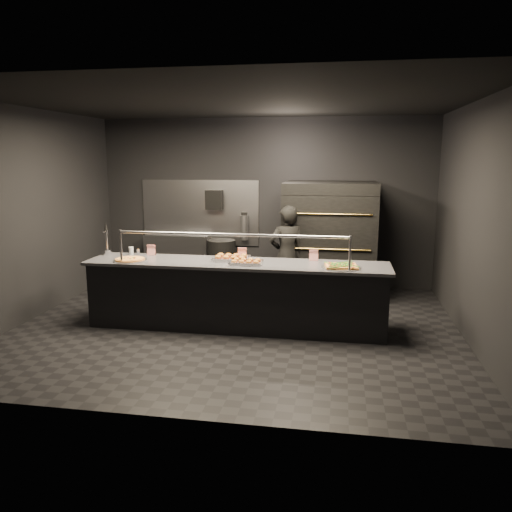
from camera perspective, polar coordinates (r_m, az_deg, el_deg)
name	(u,v)px	position (r m, az deg, el deg)	size (l,w,h in m)	color
room	(235,219)	(6.68, -2.45, 4.23)	(6.04, 6.00, 3.00)	black
service_counter	(236,295)	(6.83, -2.27, -4.44)	(4.10, 0.78, 1.37)	black
pizza_oven	(329,239)	(8.45, 8.39, 1.96)	(1.50, 1.23, 1.91)	black
prep_shelf	(178,258)	(9.43, -8.90, -0.28)	(1.20, 0.35, 0.90)	#99999E
towel_dispenser	(214,200)	(9.15, -4.78, 6.42)	(0.30, 0.20, 0.35)	black
fire_extinguisher	(244,227)	(9.09, -1.35, 3.32)	(0.14, 0.14, 0.51)	#B2B2B7
beer_tap	(107,245)	(7.52, -16.68, 1.19)	(0.13, 0.18, 0.49)	silver
round_pizza	(130,260)	(7.02, -14.21, -0.39)	(0.46, 0.46, 0.03)	silver
slider_tray_a	(231,258)	(6.88, -2.87, -0.17)	(0.56, 0.48, 0.08)	silver
slider_tray_b	(246,262)	(6.61, -1.14, -0.67)	(0.46, 0.36, 0.07)	silver
square_pizza	(341,266)	(6.47, 9.71, -1.16)	(0.50, 0.50, 0.05)	silver
condiment_jar	(133,251)	(7.45, -13.83, 0.56)	(0.17, 0.07, 0.11)	silver
tent_cards	(234,253)	(7.00, -2.51, 0.39)	(2.45, 0.04, 0.15)	white
trash_bin	(222,263)	(9.04, -3.95, -0.83)	(0.51, 0.51, 0.85)	black
worker	(287,256)	(7.84, 3.53, 0.04)	(0.58, 0.38, 1.58)	black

